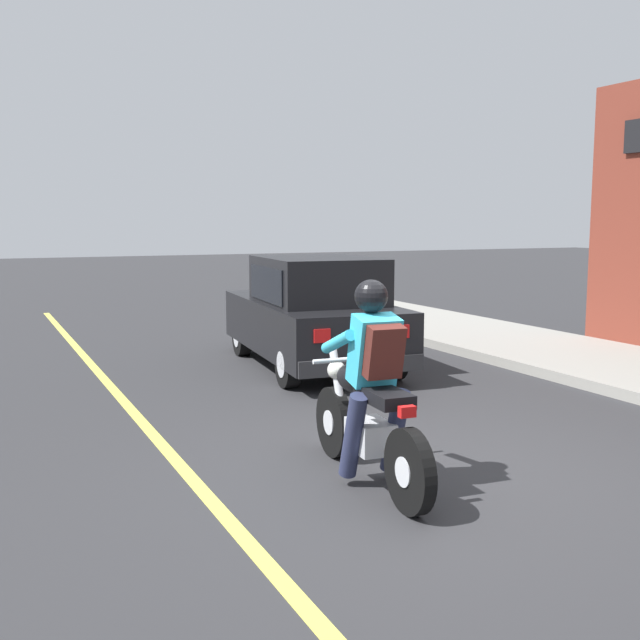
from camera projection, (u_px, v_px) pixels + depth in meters
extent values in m
plane|color=#2B2B2D|center=(436.00, 478.00, 6.05)|extent=(80.00, 80.00, 0.00)
cube|color=gray|center=(594.00, 361.00, 10.73)|extent=(2.60, 22.00, 0.14)
cube|color=#D1C64C|center=(136.00, 415.00, 7.98)|extent=(0.12, 19.80, 0.01)
cylinder|color=black|center=(334.00, 422.00, 6.57)|extent=(0.14, 0.63, 0.62)
cylinder|color=silver|center=(334.00, 422.00, 6.57)|extent=(0.13, 0.22, 0.22)
cylinder|color=black|center=(409.00, 471.00, 5.27)|extent=(0.14, 0.63, 0.62)
cylinder|color=silver|center=(409.00, 471.00, 5.27)|extent=(0.13, 0.22, 0.22)
cube|color=silver|center=(370.00, 436.00, 5.86)|extent=(0.31, 0.42, 0.24)
ellipsoid|color=black|center=(358.00, 378.00, 6.04)|extent=(0.33, 0.54, 0.24)
cube|color=black|center=(384.00, 396.00, 5.60)|extent=(0.30, 0.58, 0.10)
cylinder|color=silver|center=(339.00, 389.00, 6.43)|extent=(0.09, 0.33, 0.68)
cylinder|color=silver|center=(344.00, 360.00, 6.29)|extent=(0.56, 0.08, 0.04)
sphere|color=silver|center=(336.00, 370.00, 6.46)|extent=(0.16, 0.16, 0.16)
cylinder|color=silver|center=(413.00, 461.00, 5.57)|extent=(0.12, 0.55, 0.08)
cube|color=red|center=(407.00, 412.00, 5.27)|extent=(0.12, 0.07, 0.08)
cylinder|color=#282D4C|center=(353.00, 436.00, 5.73)|extent=(0.16, 0.36, 0.71)
cylinder|color=#282D4C|center=(395.00, 431.00, 5.86)|extent=(0.16, 0.36, 0.71)
cube|color=#33B2D1|center=(374.00, 350.00, 5.73)|extent=(0.36, 0.35, 0.57)
cylinder|color=#33B2D1|center=(338.00, 342.00, 5.87)|extent=(0.13, 0.52, 0.26)
cylinder|color=#33B2D1|center=(384.00, 339.00, 6.02)|extent=(0.13, 0.52, 0.26)
sphere|color=black|center=(371.00, 296.00, 5.73)|extent=(0.26, 0.26, 0.26)
cube|color=#4C1E19|center=(383.00, 351.00, 5.58)|extent=(0.30, 0.26, 0.42)
cylinder|color=black|center=(242.00, 336.00, 11.52)|extent=(0.24, 0.61, 0.60)
cylinder|color=silver|center=(242.00, 336.00, 11.52)|extent=(0.23, 0.35, 0.33)
cylinder|color=black|center=(329.00, 332.00, 12.00)|extent=(0.24, 0.61, 0.60)
cylinder|color=silver|center=(329.00, 332.00, 12.00)|extent=(0.23, 0.35, 0.33)
cylinder|color=black|center=(288.00, 364.00, 9.28)|extent=(0.24, 0.61, 0.60)
cylinder|color=silver|center=(288.00, 364.00, 9.28)|extent=(0.23, 0.35, 0.33)
cylinder|color=black|center=(393.00, 357.00, 9.76)|extent=(0.24, 0.61, 0.60)
cylinder|color=silver|center=(393.00, 357.00, 9.76)|extent=(0.23, 0.35, 0.33)
cube|color=black|center=(311.00, 325.00, 10.60)|extent=(1.99, 3.84, 0.70)
cube|color=black|center=(317.00, 281.00, 10.28)|extent=(1.62, 2.03, 0.66)
cube|color=black|center=(298.00, 280.00, 11.10)|extent=(1.35, 0.48, 0.51)
cube|color=black|center=(266.00, 284.00, 10.05)|extent=(0.18, 1.52, 0.46)
cube|color=black|center=(366.00, 281.00, 10.53)|extent=(0.18, 1.52, 0.46)
cube|color=silver|center=(245.00, 304.00, 12.15)|extent=(0.24, 0.06, 0.14)
cube|color=red|center=(322.00, 336.00, 8.68)|extent=(0.20, 0.06, 0.16)
cube|color=silver|center=(304.00, 302.00, 12.49)|extent=(0.24, 0.06, 0.14)
cube|color=red|center=(401.00, 331.00, 9.02)|extent=(0.20, 0.06, 0.16)
cube|color=#28282B|center=(275.00, 326.00, 12.34)|extent=(1.61, 0.28, 0.20)
cube|color=#28282B|center=(361.00, 366.00, 8.93)|extent=(1.61, 0.28, 0.20)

